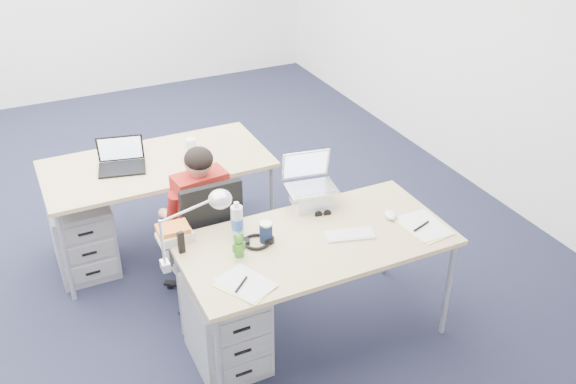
{
  "coord_description": "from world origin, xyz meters",
  "views": [
    {
      "loc": [
        -0.7,
        -4.02,
        2.87
      ],
      "look_at": [
        0.78,
        -0.9,
        0.85
      ],
      "focal_mm": 40.0,
      "sensor_mm": 36.0,
      "label": 1
    }
  ],
  "objects_px": {
    "book_stack": "(174,233)",
    "sunglasses": "(323,214)",
    "computer_mouse": "(391,215)",
    "can_koozie": "(266,232)",
    "office_chair": "(208,263)",
    "drawer_pedestal_far": "(83,235)",
    "drawer_pedestal_near": "(226,324)",
    "cordless_phone": "(181,242)",
    "bear_figurine": "(239,245)",
    "desk_lamp": "(185,231)",
    "headphones": "(256,241)",
    "far_cup": "(191,146)",
    "water_bottle": "(237,220)",
    "dark_laptop": "(120,155)",
    "desk_near": "(315,245)",
    "seated_person": "(195,215)",
    "silver_laptop": "(312,183)",
    "desk_far": "(157,168)",
    "wireless_keyboard": "(350,235)"
  },
  "relations": [
    {
      "from": "book_stack",
      "to": "sunglasses",
      "type": "height_order",
      "value": "book_stack"
    },
    {
      "from": "computer_mouse",
      "to": "can_koozie",
      "type": "bearing_deg",
      "value": -169.8
    },
    {
      "from": "office_chair",
      "to": "drawer_pedestal_far",
      "type": "bearing_deg",
      "value": 134.44
    },
    {
      "from": "drawer_pedestal_near",
      "to": "cordless_phone",
      "type": "distance_m",
      "value": 0.58
    },
    {
      "from": "bear_figurine",
      "to": "desk_lamp",
      "type": "xyz_separation_m",
      "value": [
        -0.28,
        0.05,
        0.14
      ]
    },
    {
      "from": "headphones",
      "to": "far_cup",
      "type": "bearing_deg",
      "value": 106.3
    },
    {
      "from": "sunglasses",
      "to": "desk_lamp",
      "type": "relative_size",
      "value": 0.25
    },
    {
      "from": "headphones",
      "to": "water_bottle",
      "type": "height_order",
      "value": "water_bottle"
    },
    {
      "from": "bear_figurine",
      "to": "far_cup",
      "type": "distance_m",
      "value": 1.36
    },
    {
      "from": "can_koozie",
      "to": "cordless_phone",
      "type": "bearing_deg",
      "value": 167.99
    },
    {
      "from": "computer_mouse",
      "to": "drawer_pedestal_near",
      "type": "bearing_deg",
      "value": -163.27
    },
    {
      "from": "office_chair",
      "to": "dark_laptop",
      "type": "xyz_separation_m",
      "value": [
        -0.36,
        0.7,
        0.57
      ]
    },
    {
      "from": "water_bottle",
      "to": "dark_laptop",
      "type": "height_order",
      "value": "same"
    },
    {
      "from": "desk_near",
      "to": "office_chair",
      "type": "relative_size",
      "value": 1.66
    },
    {
      "from": "seated_person",
      "to": "silver_laptop",
      "type": "height_order",
      "value": "seated_person"
    },
    {
      "from": "silver_laptop",
      "to": "can_koozie",
      "type": "relative_size",
      "value": 2.59
    },
    {
      "from": "desk_far",
      "to": "drawer_pedestal_near",
      "type": "bearing_deg",
      "value": -89.72
    },
    {
      "from": "seated_person",
      "to": "water_bottle",
      "type": "relative_size",
      "value": 4.77
    },
    {
      "from": "silver_laptop",
      "to": "bear_figurine",
      "type": "relative_size",
      "value": 2.19
    },
    {
      "from": "seated_person",
      "to": "bear_figurine",
      "type": "distance_m",
      "value": 0.8
    },
    {
      "from": "book_stack",
      "to": "desk_lamp",
      "type": "xyz_separation_m",
      "value": [
        0.0,
        -0.26,
        0.17
      ]
    },
    {
      "from": "silver_laptop",
      "to": "cordless_phone",
      "type": "relative_size",
      "value": 2.38
    },
    {
      "from": "book_stack",
      "to": "desk_near",
      "type": "bearing_deg",
      "value": -25.02
    },
    {
      "from": "drawer_pedestal_near",
      "to": "sunglasses",
      "type": "relative_size",
      "value": 5.14
    },
    {
      "from": "desk_far",
      "to": "desk_near",
      "type": "bearing_deg",
      "value": -66.71
    },
    {
      "from": "desk_lamp",
      "to": "cordless_phone",
      "type": "bearing_deg",
      "value": 94.88
    },
    {
      "from": "seated_person",
      "to": "desk_near",
      "type": "bearing_deg",
      "value": -65.66
    },
    {
      "from": "desk_near",
      "to": "bear_figurine",
      "type": "xyz_separation_m",
      "value": [
        -0.47,
        0.04,
        0.12
      ]
    },
    {
      "from": "drawer_pedestal_far",
      "to": "book_stack",
      "type": "relative_size",
      "value": 2.76
    },
    {
      "from": "drawer_pedestal_far",
      "to": "water_bottle",
      "type": "distance_m",
      "value": 1.48
    },
    {
      "from": "sunglasses",
      "to": "seated_person",
      "type": "bearing_deg",
      "value": 148.5
    },
    {
      "from": "wireless_keyboard",
      "to": "dark_laptop",
      "type": "distance_m",
      "value": 1.74
    },
    {
      "from": "silver_laptop",
      "to": "desk_far",
      "type": "bearing_deg",
      "value": 135.52
    },
    {
      "from": "seated_person",
      "to": "drawer_pedestal_far",
      "type": "relative_size",
      "value": 2.03
    },
    {
      "from": "desk_near",
      "to": "desk_far",
      "type": "bearing_deg",
      "value": 113.29
    },
    {
      "from": "can_koozie",
      "to": "office_chair",
      "type": "bearing_deg",
      "value": 110.68
    },
    {
      "from": "desk_far",
      "to": "drawer_pedestal_far",
      "type": "relative_size",
      "value": 2.91
    },
    {
      "from": "computer_mouse",
      "to": "water_bottle",
      "type": "height_order",
      "value": "water_bottle"
    },
    {
      "from": "drawer_pedestal_near",
      "to": "computer_mouse",
      "type": "height_order",
      "value": "computer_mouse"
    },
    {
      "from": "silver_laptop",
      "to": "seated_person",
      "type": "bearing_deg",
      "value": 153.97
    },
    {
      "from": "bear_figurine",
      "to": "can_koozie",
      "type": "bearing_deg",
      "value": 13.35
    },
    {
      "from": "drawer_pedestal_far",
      "to": "book_stack",
      "type": "distance_m",
      "value": 1.19
    },
    {
      "from": "seated_person",
      "to": "computer_mouse",
      "type": "distance_m",
      "value": 1.3
    },
    {
      "from": "can_koozie",
      "to": "desk_lamp",
      "type": "xyz_separation_m",
      "value": [
        -0.48,
        -0.01,
        0.15
      ]
    },
    {
      "from": "can_koozie",
      "to": "dark_laptop",
      "type": "xyz_separation_m",
      "value": [
        -0.56,
        1.24,
        0.05
      ]
    },
    {
      "from": "cordless_phone",
      "to": "far_cup",
      "type": "xyz_separation_m",
      "value": [
        0.44,
        1.18,
        -0.01
      ]
    },
    {
      "from": "bear_figurine",
      "to": "dark_laptop",
      "type": "height_order",
      "value": "dark_laptop"
    },
    {
      "from": "desk_far",
      "to": "book_stack",
      "type": "xyz_separation_m",
      "value": [
        -0.17,
        -1.01,
        0.09
      ]
    },
    {
      "from": "silver_laptop",
      "to": "desk_lamp",
      "type": "relative_size",
      "value": 0.76
    },
    {
      "from": "desk_far",
      "to": "drawer_pedestal_far",
      "type": "bearing_deg",
      "value": -178.82
    }
  ]
}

